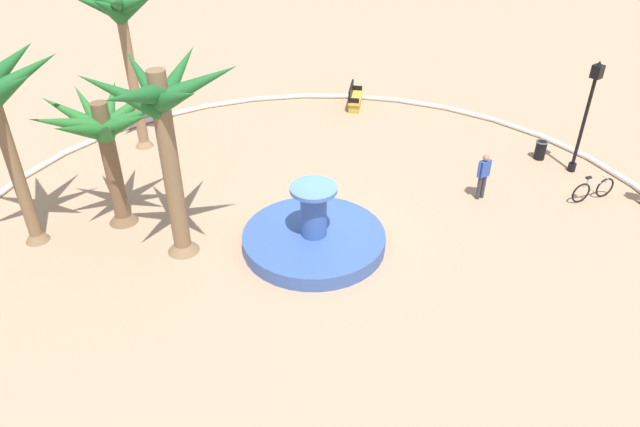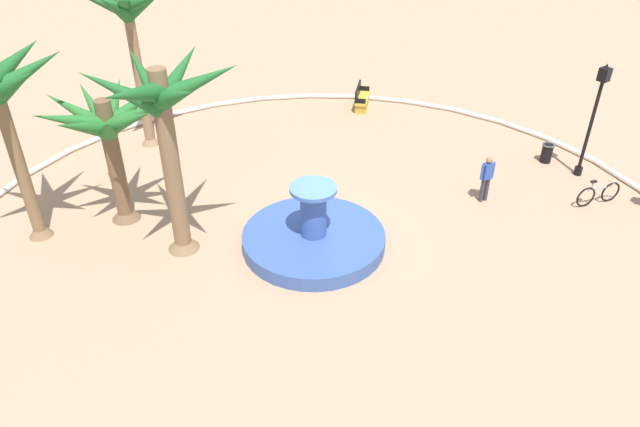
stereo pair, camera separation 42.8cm
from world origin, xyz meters
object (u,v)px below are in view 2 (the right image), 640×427
at_px(palm_tree_mid_plaza, 164,118).
at_px(bench_east, 362,100).
at_px(palm_tree_far_side, 129,17).
at_px(lamppost, 594,112).
at_px(bicycle_red_frame, 598,194).
at_px(fountain, 314,238).
at_px(palm_tree_near_fountain, 108,128).
at_px(trash_bin, 547,152).
at_px(person_pedestrian_stroll, 487,177).

relative_size(palm_tree_mid_plaza, bench_east, 3.83).
xyz_separation_m(palm_tree_far_side, lamppost, (-11.52, -11.36, -2.52)).
xyz_separation_m(lamppost, bicycle_red_frame, (-1.52, 1.29, -2.02)).
bearing_deg(bicycle_red_frame, fountain, 67.51).
bearing_deg(palm_tree_mid_plaza, palm_tree_near_fountain, 16.75).
bearing_deg(bicycle_red_frame, trash_bin, -22.68).
bearing_deg(person_pedestrian_stroll, bench_east, -12.07).
xyz_separation_m(bench_east, person_pedestrian_stroll, (-8.48, 1.81, 0.57)).
xyz_separation_m(lamppost, trash_bin, (1.29, 0.11, -2.02)).
relative_size(fountain, person_pedestrian_stroll, 2.58).
bearing_deg(palm_tree_far_side, palm_tree_mid_plaza, 164.36).
relative_size(lamppost, trash_bin, 5.63).
distance_m(palm_tree_far_side, bicycle_red_frame, 17.09).
height_order(palm_tree_far_side, lamppost, palm_tree_far_side).
height_order(bicycle_red_frame, person_pedestrian_stroll, person_pedestrian_stroll).
relative_size(palm_tree_far_side, bench_east, 4.06).
height_order(palm_tree_mid_plaza, trash_bin, palm_tree_mid_plaza).
bearing_deg(lamppost, trash_bin, 4.92).
xyz_separation_m(fountain, palm_tree_near_fountain, (4.76, 3.92, 2.86)).
relative_size(fountain, bench_east, 2.81).
distance_m(palm_tree_near_fountain, bench_east, 12.37).
bearing_deg(trash_bin, palm_tree_far_side, 47.73).
relative_size(palm_tree_mid_plaza, palm_tree_far_side, 0.94).
height_order(palm_tree_mid_plaza, person_pedestrian_stroll, palm_tree_mid_plaza).
bearing_deg(bicycle_red_frame, lamppost, -40.24).
xyz_separation_m(palm_tree_near_fountain, lamppost, (-6.93, -14.13, -0.76)).
height_order(bench_east, trash_bin, bench_east).
bearing_deg(lamppost, bicycle_red_frame, 139.76).
distance_m(lamppost, bicycle_red_frame, 2.84).
xyz_separation_m(lamppost, person_pedestrian_stroll, (0.86, 4.14, -1.49)).
relative_size(fountain, lamppost, 1.03).
bearing_deg(lamppost, fountain, 77.98).
xyz_separation_m(bicycle_red_frame, person_pedestrian_stroll, (2.38, 2.85, 0.54)).
bearing_deg(person_pedestrian_stroll, lamppost, -101.77).
bearing_deg(palm_tree_far_side, bicycle_red_frame, -142.30).
relative_size(palm_tree_near_fountain, palm_tree_far_side, 0.70).
bearing_deg(bench_east, person_pedestrian_stroll, 167.93).
xyz_separation_m(trash_bin, person_pedestrian_stroll, (-0.43, 4.03, 0.53)).
distance_m(fountain, person_pedestrian_stroll, 6.24).
height_order(palm_tree_mid_plaza, palm_tree_far_side, palm_tree_far_side).
relative_size(fountain, trash_bin, 5.81).
height_order(bench_east, person_pedestrian_stroll, person_pedestrian_stroll).
distance_m(fountain, bicycle_red_frame, 9.66).
bearing_deg(trash_bin, bicycle_red_frame, 157.32).
distance_m(palm_tree_near_fountain, lamppost, 15.76).
bearing_deg(trash_bin, palm_tree_mid_plaza, 76.89).
bearing_deg(palm_tree_near_fountain, bench_east, -78.49).
xyz_separation_m(fountain, person_pedestrian_stroll, (-1.31, -6.07, 0.62)).
bearing_deg(trash_bin, lamppost, -175.08).
distance_m(palm_tree_mid_plaza, trash_bin, 14.12).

